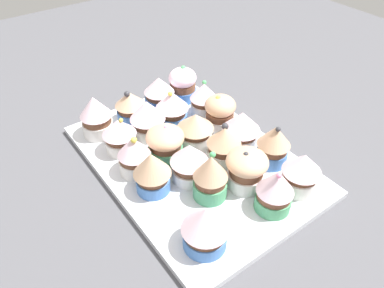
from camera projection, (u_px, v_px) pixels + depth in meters
The scene contains 24 objects.
ground_plane at pixel (192, 168), 68.14cm from camera, with size 180.00×180.00×3.00cm, color #4C4C51.
baking_tray at pixel (192, 159), 66.80cm from camera, with size 43.42×30.44×1.20cm.
cupcake_0 at pixel (301, 172), 58.20cm from camera, with size 6.22×6.22×7.14cm.
cupcake_1 at pixel (273, 144), 62.87cm from camera, with size 5.69×5.69×7.97cm.
cupcake_2 at pixel (241, 129), 66.38cm from camera, with size 6.82×6.82×7.39cm.
cupcake_3 at pixel (220, 112), 70.75cm from camera, with size 5.91×5.91×7.41cm.
cupcake_4 at pixel (204, 99), 74.16cm from camera, with size 5.54×5.54×7.51cm.
cupcake_5 at pixel (183, 84), 78.78cm from camera, with size 5.83×5.83×7.57cm.
cupcake_6 at pixel (275, 190), 55.01cm from camera, with size 5.66×5.66×7.82cm.
cupcake_7 at pixel (246, 168), 58.97cm from camera, with size 6.76×6.76×6.98cm.
cupcake_8 at pixel (224, 145), 63.29cm from camera, with size 5.90×5.90×7.58cm.
cupcake_9 at pixel (195, 129), 67.05cm from camera, with size 6.68×6.68×6.62cm.
cupcake_10 at pixel (172, 107), 71.68cm from camera, with size 6.41×6.41×7.61cm.
cupcake_11 at pixel (159, 93), 76.11cm from camera, with size 6.19×6.19×7.13cm.
cupcake_12 at pixel (211, 176), 56.82cm from camera, with size 5.42×5.42×8.45cm.
cupcake_13 at pixel (189, 161), 59.95cm from camera, with size 6.28×6.28×7.16cm.
cupcake_14 at pixel (165, 143), 64.24cm from camera, with size 6.68×6.68×6.57cm.
cupcake_15 at pixel (148, 118), 68.79cm from camera, with size 6.59×6.59×7.60cm.
cupcake_16 at pixel (131, 107), 72.48cm from camera, with size 5.94×5.94×7.13cm.
cupcake_17 at pixel (205, 227), 49.81cm from camera, with size 6.64×6.64×7.40cm.
cupcake_18 at pixel (152, 171), 57.90cm from camera, with size 6.03×6.03×7.52cm.
cupcake_19 at pixel (134, 155), 61.40cm from camera, with size 5.55×5.55×7.50cm.
cupcake_20 at pixel (119, 135), 65.64cm from camera, with size 6.05×6.05×6.94cm.
cupcake_21 at pixel (96, 116), 68.96cm from camera, with size 5.91×5.91×8.23cm.
Camera 1 is at (-40.10, 29.26, 45.38)cm, focal length 34.93 mm.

